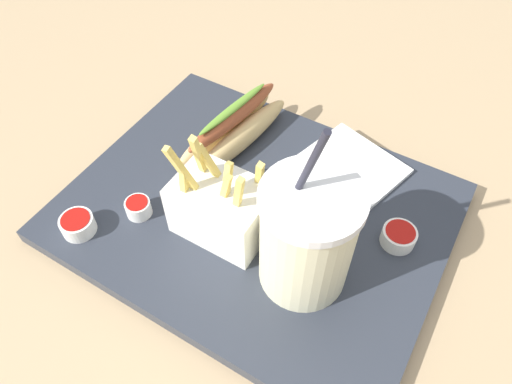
% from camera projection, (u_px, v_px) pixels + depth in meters
% --- Properties ---
extents(ground_plane, '(2.40, 2.40, 0.02)m').
position_uv_depth(ground_plane, '(256.00, 221.00, 0.61)').
color(ground_plane, tan).
extents(food_tray, '(0.45, 0.36, 0.02)m').
position_uv_depth(food_tray, '(256.00, 212.00, 0.60)').
color(food_tray, '#2D333D').
rests_on(food_tray, ground_plane).
extents(soda_cup, '(0.10, 0.10, 0.22)m').
position_uv_depth(soda_cup, '(307.00, 238.00, 0.48)').
color(soda_cup, beige).
rests_on(soda_cup, food_tray).
extents(fries_basket, '(0.11, 0.07, 0.15)m').
position_uv_depth(fries_basket, '(221.00, 208.00, 0.54)').
color(fries_basket, white).
rests_on(fries_basket, food_tray).
extents(hot_dog_1, '(0.08, 0.19, 0.06)m').
position_uv_depth(hot_dog_1, '(234.00, 128.00, 0.64)').
color(hot_dog_1, '#DBB775').
rests_on(hot_dog_1, food_tray).
extents(ketchup_cup_1, '(0.04, 0.04, 0.02)m').
position_uv_depth(ketchup_cup_1, '(399.00, 236.00, 0.55)').
color(ketchup_cup_1, white).
rests_on(ketchup_cup_1, food_tray).
extents(ketchup_cup_2, '(0.03, 0.03, 0.02)m').
position_uv_depth(ketchup_cup_2, '(138.00, 207.00, 0.57)').
color(ketchup_cup_2, white).
rests_on(ketchup_cup_2, food_tray).
extents(ketchup_cup_3, '(0.04, 0.04, 0.02)m').
position_uv_depth(ketchup_cup_3, '(78.00, 224.00, 0.56)').
color(ketchup_cup_3, white).
rests_on(ketchup_cup_3, food_tray).
extents(napkin_stack, '(0.16, 0.17, 0.01)m').
position_uv_depth(napkin_stack, '(343.00, 173.00, 0.62)').
color(napkin_stack, white).
rests_on(napkin_stack, food_tray).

